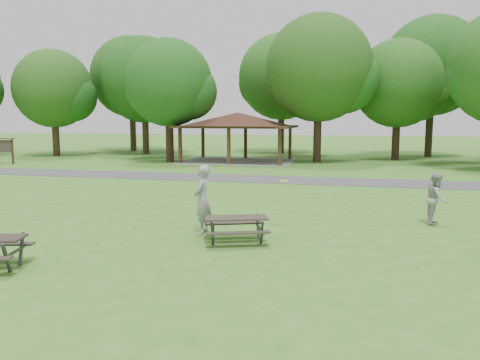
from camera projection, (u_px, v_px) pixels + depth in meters
The scene contains 16 objects.
ground at pixel (167, 248), 12.21m from camera, with size 160.00×160.00×0.00m, color #3A7320.
asphalt_path at pixel (265, 179), 25.70m from camera, with size 120.00×3.20×0.02m, color #434345.
pavilion at pixel (238, 122), 35.86m from camera, with size 8.60×7.01×3.76m.
notice_board at pixel (5, 146), 34.02m from camera, with size 1.60×0.30×1.88m.
tree_row_b at pixel (55, 91), 40.91m from camera, with size 7.14×6.80×9.28m.
tree_row_c at pixel (145, 82), 42.54m from camera, with size 8.19×7.80×10.67m.
tree_row_d at pixel (170, 85), 35.22m from camera, with size 6.93×6.60×9.27m.
tree_row_e at pixel (320, 72), 34.93m from camera, with size 8.40×8.00×11.02m.
tree_row_f at pixel (399, 86), 37.04m from camera, with size 7.35×7.00×9.55m.
tree_deep_a at pixel (133, 79), 46.53m from camera, with size 8.40×8.00×11.38m.
tree_deep_b at pixel (283, 80), 43.56m from camera, with size 8.40×8.00×11.13m.
tree_deep_c at pixel (434, 69), 39.50m from camera, with size 8.82×8.40×11.90m.
picnic_table_middle at pixel (236, 223), 12.67m from camera, with size 2.04×1.85×0.73m.
frisbee_in_flight at pixel (284, 181), 13.96m from camera, with size 0.31×0.31×0.02m.
frisbee_thrower at pixel (202, 199), 13.64m from camera, with size 0.74×0.48×2.02m, color gray.
frisbee_catcher at pixel (437, 199), 14.83m from camera, with size 0.80×0.62×1.65m, color #9C9C9E.
Camera 1 is at (4.64, -11.09, 3.38)m, focal length 35.00 mm.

